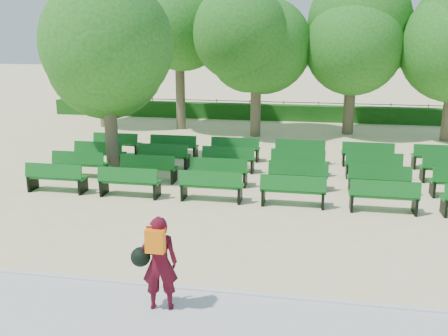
# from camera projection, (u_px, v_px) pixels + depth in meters

# --- Properties ---
(ground) EXTENTS (120.00, 120.00, 0.00)m
(ground) POSITION_uv_depth(u_px,v_px,m) (221.00, 193.00, 15.80)
(ground) COLOR beige
(paving) EXTENTS (30.00, 2.20, 0.06)m
(paving) POSITION_uv_depth(u_px,v_px,m) (143.00, 320.00, 8.77)
(paving) COLOR beige
(paving) RESTS_ON ground
(curb) EXTENTS (30.00, 0.12, 0.10)m
(curb) POSITION_uv_depth(u_px,v_px,m) (163.00, 287.00, 9.86)
(curb) COLOR silver
(curb) RESTS_ON ground
(hedge) EXTENTS (26.00, 0.70, 0.90)m
(hedge) POSITION_uv_depth(u_px,v_px,m) (266.00, 112.00, 28.97)
(hedge) COLOR #174F14
(hedge) RESTS_ON ground
(fence) EXTENTS (26.00, 0.10, 1.02)m
(fence) POSITION_uv_depth(u_px,v_px,m) (266.00, 119.00, 29.47)
(fence) COLOR black
(fence) RESTS_ON ground
(tree_line) EXTENTS (21.80, 6.80, 7.04)m
(tree_line) POSITION_uv_depth(u_px,v_px,m) (258.00, 133.00, 25.29)
(tree_line) COLOR #266D1D
(tree_line) RESTS_ON ground
(bench_array) EXTENTS (1.90, 0.60, 1.20)m
(bench_array) POSITION_uv_depth(u_px,v_px,m) (261.00, 177.00, 17.24)
(bench_array) COLOR #105D1B
(bench_array) RESTS_ON ground
(tree_among) EXTENTS (4.30, 4.30, 6.23)m
(tree_among) POSITION_uv_depth(u_px,v_px,m) (107.00, 52.00, 16.88)
(tree_among) COLOR brown
(tree_among) RESTS_ON ground
(person) EXTENTS (0.87, 0.56, 1.77)m
(person) POSITION_uv_depth(u_px,v_px,m) (158.00, 262.00, 8.86)
(person) COLOR #4A0A19
(person) RESTS_ON ground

